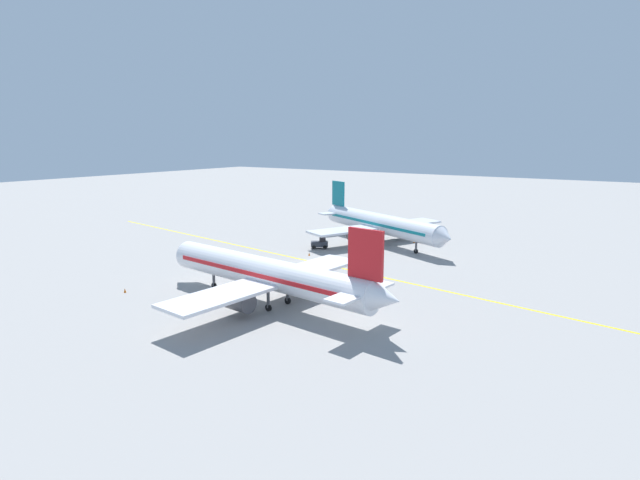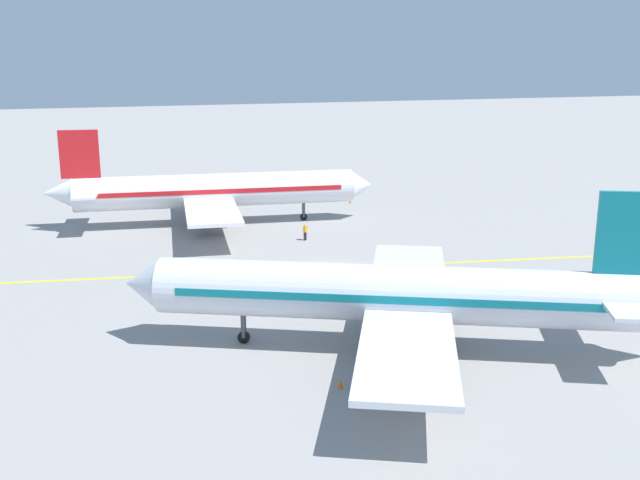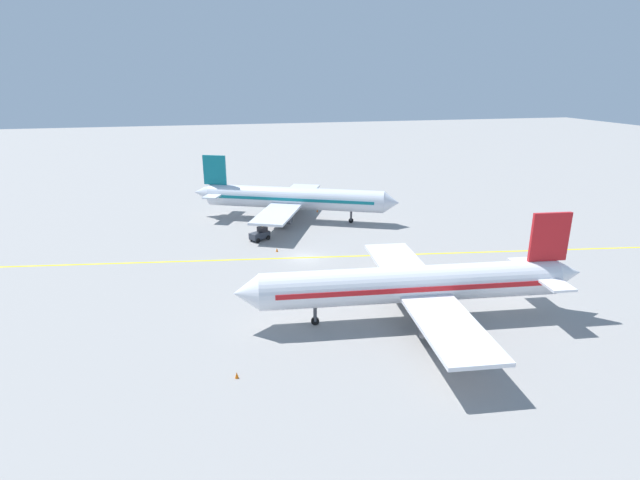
# 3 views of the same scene
# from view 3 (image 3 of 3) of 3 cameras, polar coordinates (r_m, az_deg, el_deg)

# --- Properties ---
(ground_plane) EXTENTS (400.00, 400.00, 0.00)m
(ground_plane) POSITION_cam_3_polar(r_m,az_deg,el_deg) (67.43, -1.74, -2.03)
(ground_plane) COLOR gray
(apron_yellow_centreline) EXTENTS (17.61, 118.82, 0.01)m
(apron_yellow_centreline) POSITION_cam_3_polar(r_m,az_deg,el_deg) (67.43, -1.74, -2.03)
(apron_yellow_centreline) COLOR yellow
(apron_yellow_centreline) RESTS_ON ground
(airplane_at_gate) EXTENTS (27.67, 33.62, 10.60)m
(airplane_at_gate) POSITION_cam_3_polar(r_m,az_deg,el_deg) (84.36, -3.19, 4.75)
(airplane_at_gate) COLOR silver
(airplane_at_gate) RESTS_ON ground
(airplane_adjacent_stand) EXTENTS (28.38, 35.55, 10.60)m
(airplane_adjacent_stand) POSITION_cam_3_polar(r_m,az_deg,el_deg) (50.41, 10.87, -5.04)
(airplane_adjacent_stand) COLOR white
(airplane_adjacent_stand) RESTS_ON ground
(baggage_tug_dark) EXTENTS (2.93, 3.33, 2.11)m
(baggage_tug_dark) POSITION_cam_3_polar(r_m,az_deg,el_deg) (74.85, -6.85, 0.65)
(baggage_tug_dark) COLOR #333842
(baggage_tug_dark) RESTS_ON ground
(ground_crew_worker) EXTENTS (0.37, 0.51, 1.68)m
(ground_crew_worker) POSITION_cam_3_polar(r_m,az_deg,el_deg) (57.76, -0.19, -4.62)
(ground_crew_worker) COLOR #23232D
(ground_crew_worker) RESTS_ON ground
(traffic_cone_near_nose) EXTENTS (0.32, 0.32, 0.55)m
(traffic_cone_near_nose) POSITION_cam_3_polar(r_m,az_deg,el_deg) (69.86, -4.95, -1.12)
(traffic_cone_near_nose) COLOR orange
(traffic_cone_near_nose) RESTS_ON ground
(traffic_cone_mid_apron) EXTENTS (0.32, 0.32, 0.55)m
(traffic_cone_mid_apron) POSITION_cam_3_polar(r_m,az_deg,el_deg) (90.14, -0.31, 3.41)
(traffic_cone_mid_apron) COLOR orange
(traffic_cone_mid_apron) RESTS_ON ground
(traffic_cone_by_wingtip) EXTENTS (0.32, 0.32, 0.55)m
(traffic_cone_by_wingtip) POSITION_cam_3_polar(r_m,az_deg,el_deg) (42.44, -9.50, -14.98)
(traffic_cone_by_wingtip) COLOR orange
(traffic_cone_by_wingtip) RESTS_ON ground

